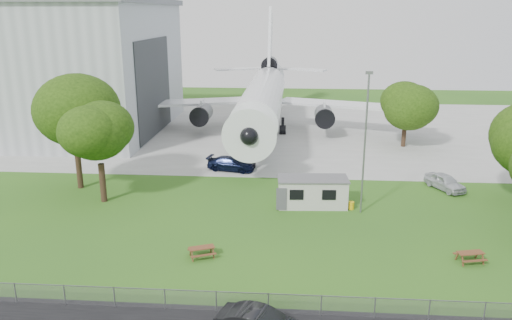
# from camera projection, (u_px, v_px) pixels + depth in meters

# --- Properties ---
(ground) EXTENTS (160.00, 160.00, 0.00)m
(ground) POSITION_uv_depth(u_px,v_px,m) (261.00, 241.00, 37.79)
(ground) COLOR #3E751E
(concrete_apron) EXTENTS (120.00, 46.00, 0.03)m
(concrete_apron) POSITION_uv_depth(u_px,v_px,m) (278.00, 129.00, 74.13)
(concrete_apron) COLOR #B7B7B2
(concrete_apron) RESTS_ON ground
(hangar) EXTENTS (43.00, 31.00, 18.55)m
(hangar) POSITION_uv_depth(u_px,v_px,m) (16.00, 64.00, 72.26)
(hangar) COLOR #B2B7BC
(hangar) RESTS_ON ground
(airliner) EXTENTS (46.36, 47.73, 17.69)m
(airliner) POSITION_uv_depth(u_px,v_px,m) (264.00, 96.00, 70.74)
(airliner) COLOR white
(airliner) RESTS_ON ground
(site_cabin) EXTENTS (6.83, 3.08, 2.62)m
(site_cabin) POSITION_uv_depth(u_px,v_px,m) (313.00, 192.00, 44.28)
(site_cabin) COLOR beige
(site_cabin) RESTS_ON ground
(picnic_west) EXTENTS (2.24, 2.07, 0.76)m
(picnic_west) POSITION_uv_depth(u_px,v_px,m) (202.00, 257.00, 35.26)
(picnic_west) COLOR brown
(picnic_west) RESTS_ON ground
(picnic_east) EXTENTS (2.09, 1.87, 0.76)m
(picnic_east) POSITION_uv_depth(u_px,v_px,m) (469.00, 262.00, 34.52)
(picnic_east) COLOR brown
(picnic_east) RESTS_ON ground
(fence) EXTENTS (58.00, 0.04, 1.30)m
(fence) POSITION_uv_depth(u_px,v_px,m) (251.00, 313.00, 28.71)
(fence) COLOR gray
(fence) RESTS_ON ground
(lamp_mast) EXTENTS (0.16, 0.16, 12.00)m
(lamp_mast) POSITION_uv_depth(u_px,v_px,m) (365.00, 145.00, 41.44)
(lamp_mast) COLOR slate
(lamp_mast) RESTS_ON ground
(tree_west_big) EXTENTS (8.96, 8.96, 11.68)m
(tree_west_big) POSITION_uv_depth(u_px,v_px,m) (73.00, 116.00, 47.25)
(tree_west_big) COLOR #382619
(tree_west_big) RESTS_ON ground
(tree_west_small) EXTENTS (5.97, 5.97, 9.17)m
(tree_west_small) POSITION_uv_depth(u_px,v_px,m) (98.00, 136.00, 43.97)
(tree_west_small) COLOR #382619
(tree_west_small) RESTS_ON ground
(tree_far_apron) EXTENTS (6.66, 6.66, 8.72)m
(tree_far_apron) POSITION_uv_depth(u_px,v_px,m) (406.00, 105.00, 62.90)
(tree_far_apron) COLOR #382619
(tree_far_apron) RESTS_ON ground
(car_ne_hatch) EXTENTS (3.62, 4.83, 1.53)m
(car_ne_hatch) POSITION_uv_depth(u_px,v_px,m) (445.00, 182.00, 48.52)
(car_ne_hatch) COLOR #BABDC2
(car_ne_hatch) RESTS_ON ground
(car_apron_van) EXTENTS (5.49, 3.07, 1.50)m
(car_apron_van) POSITION_uv_depth(u_px,v_px,m) (231.00, 164.00, 54.42)
(car_apron_van) COLOR black
(car_apron_van) RESTS_ON ground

